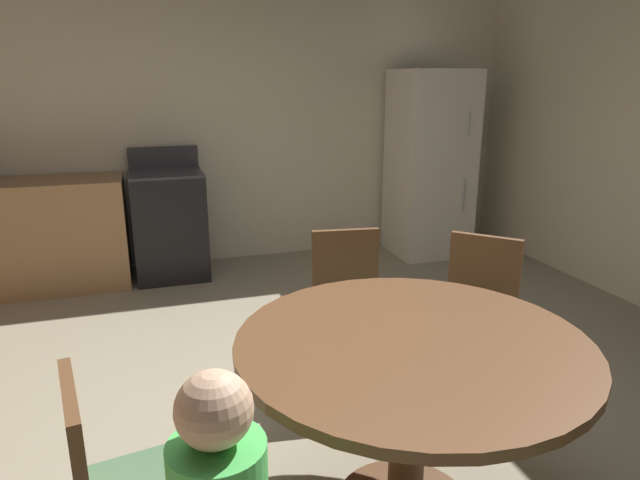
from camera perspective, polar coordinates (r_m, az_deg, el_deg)
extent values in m
plane|color=gray|center=(2.80, -1.05, -20.68)|extent=(14.00, 14.00, 0.00)
cube|color=beige|center=(5.31, -11.01, 12.33)|extent=(6.11, 0.12, 2.70)
cube|color=black|center=(5.01, -15.06, 1.42)|extent=(0.60, 0.60, 0.90)
cube|color=#38383D|center=(4.92, -15.45, 6.61)|extent=(0.60, 0.60, 0.02)
cube|color=#38383D|center=(5.18, -15.68, 8.17)|extent=(0.60, 0.04, 0.18)
cube|color=silver|center=(5.54, 11.10, 7.58)|extent=(0.68, 0.66, 1.76)
cylinder|color=#B2B2B7|center=(5.30, 14.86, 11.33)|extent=(0.02, 0.02, 0.22)
cylinder|color=#B2B2B7|center=(5.39, 14.37, 4.43)|extent=(0.02, 0.02, 0.30)
cylinder|color=brown|center=(2.30, 8.92, -18.89)|extent=(0.14, 0.14, 0.72)
cylinder|color=brown|center=(2.11, 9.38, -10.40)|extent=(1.31, 1.31, 0.04)
cube|color=brown|center=(1.81, -23.49, -19.42)|extent=(0.10, 0.38, 0.42)
cylinder|color=brown|center=(3.07, 7.08, -12.40)|extent=(0.03, 0.03, 0.43)
cylinder|color=brown|center=(3.00, 0.68, -13.02)|extent=(0.03, 0.03, 0.43)
cylinder|color=brown|center=(3.36, 5.40, -9.70)|extent=(0.03, 0.03, 0.43)
cylinder|color=brown|center=(3.29, -0.41, -10.18)|extent=(0.03, 0.03, 0.43)
cube|color=#4C704C|center=(3.07, 3.26, -7.38)|extent=(0.45, 0.45, 0.05)
cube|color=brown|center=(3.16, 2.59, -2.61)|extent=(0.38, 0.09, 0.42)
cylinder|color=brown|center=(3.01, 17.37, -13.75)|extent=(0.03, 0.03, 0.43)
cylinder|color=brown|center=(3.07, 11.03, -12.57)|extent=(0.03, 0.03, 0.43)
cylinder|color=brown|center=(3.30, 18.63, -11.02)|extent=(0.03, 0.03, 0.43)
cylinder|color=brown|center=(3.36, 12.87, -10.03)|extent=(0.03, 0.03, 0.43)
cube|color=#4C704C|center=(3.08, 15.29, -7.92)|extent=(0.57, 0.57, 0.05)
cube|color=brown|center=(3.17, 16.37, -3.24)|extent=(0.29, 0.30, 0.42)
sphere|color=#D6A884|center=(1.25, -10.75, -16.61)|extent=(0.17, 0.17, 0.17)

